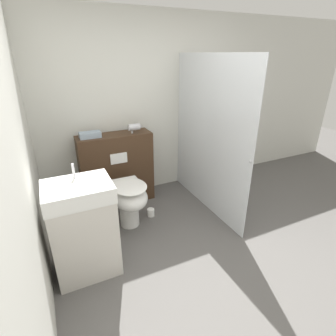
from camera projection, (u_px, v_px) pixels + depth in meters
name	position (u px, v px, depth m)	size (l,w,h in m)	color
ground_plane	(213.00, 273.00, 2.55)	(12.00, 12.00, 0.00)	#565451
wall_back	(140.00, 108.00, 3.68)	(8.00, 0.06, 2.50)	silver
wall_side_left	(14.00, 191.00, 1.48)	(0.06, 8.00, 2.50)	silver
partition_panel	(117.00, 169.00, 3.61)	(0.97, 0.33, 0.99)	#3D2819
shower_glass	(208.00, 137.00, 3.32)	(0.04, 1.64, 1.97)	silver
toilet	(129.00, 199.00, 3.10)	(0.40, 0.60, 0.58)	white
sink_vanity	(84.00, 229.00, 2.42)	(0.58, 0.46, 1.08)	beige
hair_drier	(135.00, 127.00, 3.45)	(0.18, 0.09, 0.12)	#B7B7BC
folded_towel	(90.00, 135.00, 3.27)	(0.26, 0.15, 0.07)	#8C9EAD
spare_toilet_roll	(151.00, 212.00, 3.43)	(0.09, 0.09, 0.10)	white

